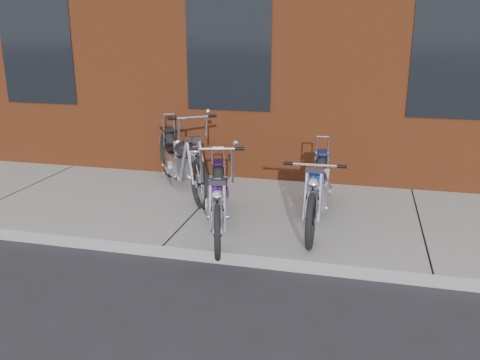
# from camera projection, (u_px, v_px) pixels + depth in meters

# --- Properties ---
(ground) EXTENTS (120.00, 120.00, 0.00)m
(ground) POSITION_uv_depth(u_px,v_px,m) (163.00, 258.00, 5.99)
(ground) COLOR #292831
(ground) RESTS_ON ground
(sidewalk) EXTENTS (22.00, 3.00, 0.15)m
(sidewalk) POSITION_uv_depth(u_px,v_px,m) (202.00, 210.00, 7.36)
(sidewalk) COLOR gray
(sidewalk) RESTS_ON ground
(chopper_purple) EXTENTS (0.76, 2.10, 1.21)m
(chopper_purple) POSITION_uv_depth(u_px,v_px,m) (218.00, 202.00, 6.29)
(chopper_purple) COLOR black
(chopper_purple) RESTS_ON sidewalk
(chopper_blue) EXTENTS (0.57, 2.32, 1.01)m
(chopper_blue) POSITION_uv_depth(u_px,v_px,m) (317.00, 192.00, 6.58)
(chopper_blue) COLOR black
(chopper_blue) RESTS_ON sidewalk
(chopper_third) EXTENTS (1.56, 2.11, 1.28)m
(chopper_third) POSITION_uv_depth(u_px,v_px,m) (182.00, 162.00, 7.91)
(chopper_third) COLOR black
(chopper_third) RESTS_ON sidewalk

